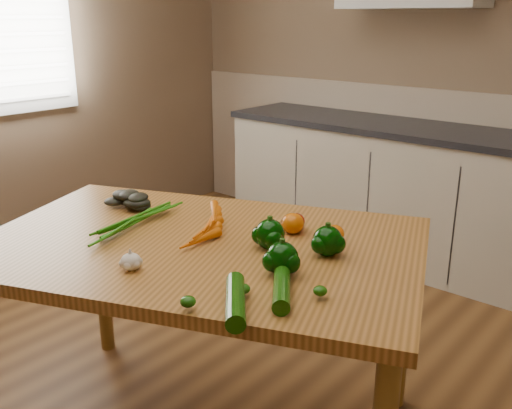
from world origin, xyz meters
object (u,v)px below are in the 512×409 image
(table, at_px, (200,265))
(garlic_bulb, at_px, (131,262))
(tomato_a, at_px, (296,221))
(zucchini_b, at_px, (235,301))
(tomato_c, at_px, (335,234))
(carrot_bunch, at_px, (185,222))
(leafy_greens, at_px, (132,195))
(pepper_a, at_px, (270,234))
(pepper_c, at_px, (282,259))
(pepper_b, at_px, (327,241))
(zucchini_a, at_px, (282,290))
(tomato_b, at_px, (293,223))

(table, xyz_separation_m, garlic_bulb, (0.01, -0.30, 0.12))
(tomato_a, height_order, zucchini_b, tomato_a)
(tomato_c, xyz_separation_m, zucchini_b, (0.06, -0.58, -0.00))
(table, height_order, carrot_bunch, carrot_bunch)
(leafy_greens, xyz_separation_m, pepper_a, (0.70, 0.02, -0.00))
(tomato_a, xyz_separation_m, zucchini_b, (0.24, -0.59, -0.00))
(carrot_bunch, bearing_deg, tomato_a, 21.85)
(leafy_greens, bearing_deg, pepper_a, 1.79)
(zucchini_b, bearing_deg, pepper_a, 116.57)
(table, bearing_deg, pepper_c, -26.02)
(tomato_a, xyz_separation_m, tomato_c, (0.18, -0.02, 0.00))
(pepper_b, distance_m, pepper_c, 0.21)
(table, bearing_deg, leafy_greens, 147.61)
(tomato_a, xyz_separation_m, zucchini_a, (0.29, -0.46, -0.00))
(leafy_greens, bearing_deg, tomato_c, 14.11)
(garlic_bulb, height_order, tomato_b, tomato_b)
(pepper_b, relative_size, zucchini_a, 0.46)
(pepper_c, bearing_deg, pepper_a, 139.10)
(tomato_c, bearing_deg, leafy_greens, -165.89)
(pepper_a, bearing_deg, tomato_c, 54.12)
(leafy_greens, height_order, tomato_c, leafy_greens)
(table, height_order, pepper_a, pepper_a)
(carrot_bunch, distance_m, garlic_bulb, 0.35)
(carrot_bunch, height_order, leafy_greens, leafy_greens)
(pepper_c, xyz_separation_m, tomato_c, (-0.02, 0.32, -0.02))
(pepper_a, relative_size, tomato_c, 1.51)
(carrot_bunch, height_order, zucchini_a, carrot_bunch)
(leafy_greens, distance_m, pepper_a, 0.70)
(pepper_b, bearing_deg, leafy_greens, -173.65)
(carrot_bunch, xyz_separation_m, zucchini_b, (0.53, -0.31, -0.01))
(pepper_a, relative_size, tomato_b, 1.23)
(zucchini_a, distance_m, zucchini_b, 0.14)
(pepper_a, bearing_deg, tomato_a, 101.32)
(tomato_b, height_order, zucchini_b, tomato_b)
(tomato_c, height_order, zucchini_b, tomato_c)
(garlic_bulb, relative_size, tomato_b, 0.78)
(garlic_bulb, distance_m, tomato_a, 0.64)
(table, relative_size, tomato_a, 27.50)
(tomato_a, relative_size, tomato_c, 0.97)
(carrot_bunch, distance_m, zucchini_a, 0.61)
(leafy_greens, bearing_deg, table, -10.27)
(pepper_a, bearing_deg, leafy_greens, -178.21)
(tomato_a, bearing_deg, pepper_a, -78.68)
(tomato_b, distance_m, tomato_c, 0.16)
(leafy_greens, xyz_separation_m, pepper_c, (0.85, -0.11, -0.00))
(pepper_c, xyz_separation_m, tomato_a, (-0.19, 0.34, -0.02))
(pepper_b, relative_size, tomato_a, 1.51)
(tomato_a, bearing_deg, tomato_b, -68.71)
(carrot_bunch, distance_m, tomato_c, 0.54)
(garlic_bulb, bearing_deg, leafy_greens, 141.13)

